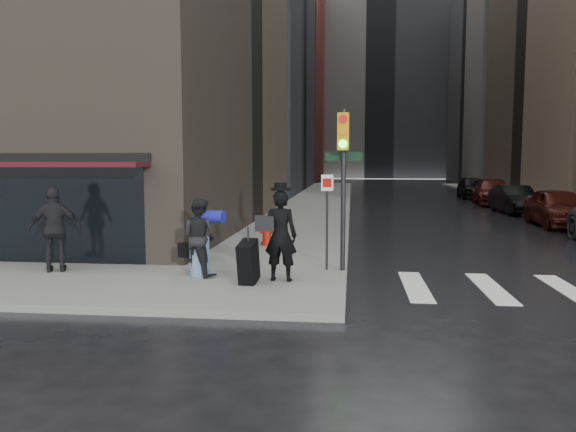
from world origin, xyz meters
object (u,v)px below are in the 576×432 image
object	(u,v)px
man_overcoat	(274,240)
parked_car_3	(493,192)
fire_hydrant	(267,234)
man_jeans	(199,237)
man_greycoat	(55,229)
traffic_light	(342,167)
parked_car_2	(514,199)
parked_car_4	(473,187)
parked_car_1	(558,207)

from	to	relation	value
man_overcoat	parked_car_3	world-z (taller)	man_overcoat
fire_hydrant	man_overcoat	bearing A→B (deg)	-79.64
man_jeans	parked_car_3	distance (m)	26.53
man_jeans	fire_hydrant	distance (m)	4.82
parked_car_3	man_greycoat	bearing A→B (deg)	-118.38
man_greycoat	parked_car_3	xyz separation A→B (m)	(15.54, 23.52, -0.38)
traffic_light	parked_car_2	world-z (taller)	traffic_light
parked_car_4	fire_hydrant	bearing A→B (deg)	-111.64
man_jeans	parked_car_4	xyz separation A→B (m)	(12.04, 29.40, -0.25)
parked_car_2	parked_car_3	distance (m)	5.78
parked_car_3	man_jeans	bearing A→B (deg)	-111.98
man_overcoat	parked_car_2	size ratio (longest dim) A/B	0.50
fire_hydrant	parked_car_1	world-z (taller)	parked_car_1
parked_car_2	parked_car_3	world-z (taller)	parked_car_3
man_greycoat	traffic_light	distance (m)	6.83
parked_car_1	parked_car_2	distance (m)	5.78
man_overcoat	man_jeans	xyz separation A→B (m)	(-1.74, 0.38, -0.03)
man_overcoat	traffic_light	xyz separation A→B (m)	(1.41, 1.32, 1.52)
parked_car_2	parked_car_4	size ratio (longest dim) A/B	0.95
traffic_light	parked_car_3	distance (m)	24.44
parked_car_4	parked_car_3	bearing A→B (deg)	-86.95
man_jeans	parked_car_1	xyz separation A→B (m)	(11.87, 12.07, -0.23)
fire_hydrant	parked_car_3	size ratio (longest dim) A/B	0.15
parked_car_3	man_overcoat	bearing A→B (deg)	-108.20
fire_hydrant	parked_car_3	bearing A→B (deg)	59.23
man_overcoat	fire_hydrant	distance (m)	5.21
man_overcoat	fire_hydrant	world-z (taller)	man_overcoat
man_greycoat	traffic_light	world-z (taller)	traffic_light
man_greycoat	parked_car_4	distance (m)	33.15
parked_car_3	parked_car_4	size ratio (longest dim) A/B	1.15
parked_car_2	parked_car_4	world-z (taller)	parked_car_4
traffic_light	man_jeans	bearing A→B (deg)	-160.59
man_greycoat	parked_car_4	world-z (taller)	man_greycoat
traffic_light	parked_car_4	distance (m)	29.87
man_jeans	traffic_light	size ratio (longest dim) A/B	0.47
parked_car_2	parked_car_4	xyz separation A→B (m)	(0.30, 11.55, 0.06)
man_jeans	parked_car_1	world-z (taller)	man_jeans
traffic_light	parked_car_3	world-z (taller)	traffic_light
parked_car_1	parked_car_4	xyz separation A→B (m)	(0.17, 17.32, -0.01)
man_greycoat	parked_car_1	size ratio (longest dim) A/B	0.43
man_greycoat	parked_car_2	world-z (taller)	man_greycoat
man_overcoat	parked_car_1	xyz separation A→B (m)	(10.13, 12.46, -0.26)
man_greycoat	parked_car_1	distance (m)	19.47
man_overcoat	parked_car_4	bearing A→B (deg)	-103.47
parked_car_4	parked_car_1	bearing A→B (deg)	-87.72
man_jeans	traffic_light	distance (m)	3.64
traffic_light	parked_car_1	world-z (taller)	traffic_light
traffic_light	parked_car_1	bearing A→B (deg)	54.69
fire_hydrant	parked_car_2	world-z (taller)	parked_car_2
man_jeans	parked_car_1	bearing A→B (deg)	-111.23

